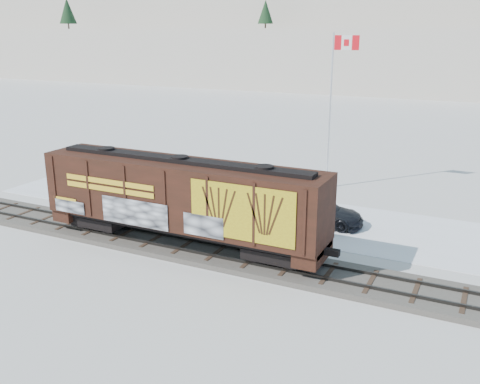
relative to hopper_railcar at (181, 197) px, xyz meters
The scene contains 9 objects.
ground 3.69m from the hopper_railcar, ahead, with size 500.00×500.00×0.00m, color white.
rail_track 3.57m from the hopper_railcar, ahead, with size 50.00×3.40×0.43m.
parking_strip 8.36m from the hopper_railcar, 73.94° to the left, with size 40.00×8.00×0.03m, color white.
hillside 140.28m from the hopper_railcar, 89.14° to the left, with size 360.00×110.00×93.00m.
hopper_railcar is the anchor object (origin of this frame).
flagpole 15.51m from the hopper_railcar, 76.99° to the left, with size 2.30×0.90×11.29m.
car_silver 8.99m from the hopper_railcar, 103.88° to the left, with size 1.93×4.79×1.63m, color silver.
car_white 8.30m from the hopper_railcar, 77.59° to the left, with size 1.56×4.48×1.47m, color silver.
car_dark 9.16m from the hopper_railcar, 53.16° to the left, with size 2.21×5.44×1.58m, color black.
Camera 1 is at (12.41, -22.73, 11.30)m, focal length 40.00 mm.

